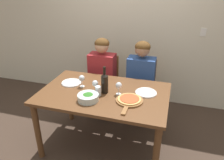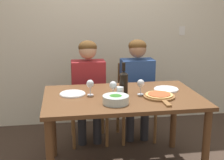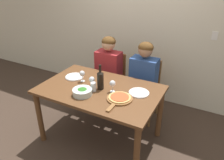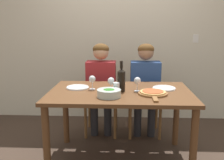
% 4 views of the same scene
% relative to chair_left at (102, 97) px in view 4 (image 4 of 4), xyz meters
% --- Properties ---
extents(ground_plane, '(40.00, 40.00, 0.00)m').
position_rel_chair_left_xyz_m(ground_plane, '(0.26, -0.80, -0.49)').
color(ground_plane, '#3D2D23').
extents(back_wall, '(10.00, 0.06, 2.70)m').
position_rel_chair_left_xyz_m(back_wall, '(0.26, 0.58, 0.86)').
color(back_wall, beige).
rests_on(back_wall, ground).
extents(dining_table, '(1.48, 0.94, 0.78)m').
position_rel_chair_left_xyz_m(dining_table, '(0.26, -0.80, 0.18)').
color(dining_table, brown).
rests_on(dining_table, ground).
extents(chair_left, '(0.42, 0.42, 0.91)m').
position_rel_chair_left_xyz_m(chair_left, '(0.00, 0.00, 0.00)').
color(chair_left, brown).
rests_on(chair_left, ground).
extents(chair_right, '(0.42, 0.42, 0.91)m').
position_rel_chair_left_xyz_m(chair_right, '(0.58, 0.00, 0.00)').
color(chair_right, brown).
rests_on(chair_right, ground).
extents(person_woman, '(0.47, 0.51, 1.22)m').
position_rel_chair_left_xyz_m(person_woman, '(0.00, -0.11, 0.24)').
color(person_woman, '#28282D').
rests_on(person_woman, ground).
extents(person_man, '(0.47, 0.51, 1.22)m').
position_rel_chair_left_xyz_m(person_man, '(0.58, -0.11, 0.24)').
color(person_man, '#28282D').
rests_on(person_man, ground).
extents(wine_bottle, '(0.08, 0.08, 0.32)m').
position_rel_chair_left_xyz_m(wine_bottle, '(0.27, -0.79, 0.41)').
color(wine_bottle, black).
rests_on(wine_bottle, dining_table).
extents(broccoli_bowl, '(0.23, 0.23, 0.08)m').
position_rel_chair_left_xyz_m(broccoli_bowl, '(0.16, -1.02, 0.33)').
color(broccoli_bowl, silver).
rests_on(broccoli_bowl, dining_table).
extents(dinner_plate_left, '(0.25, 0.25, 0.02)m').
position_rel_chair_left_xyz_m(dinner_plate_left, '(-0.20, -0.69, 0.30)').
color(dinner_plate_left, white).
rests_on(dinner_plate_left, dining_table).
extents(dinner_plate_right, '(0.25, 0.25, 0.02)m').
position_rel_chair_left_xyz_m(dinner_plate_right, '(0.73, -0.68, 0.30)').
color(dinner_plate_right, white).
rests_on(dinner_plate_right, dining_table).
extents(pizza_on_board, '(0.29, 0.43, 0.04)m').
position_rel_chair_left_xyz_m(pizza_on_board, '(0.59, -0.92, 0.30)').
color(pizza_on_board, brown).
rests_on(pizza_on_board, dining_table).
extents(wine_glass_left, '(0.07, 0.07, 0.15)m').
position_rel_chair_left_xyz_m(wine_glass_left, '(-0.04, -0.74, 0.39)').
color(wine_glass_left, silver).
rests_on(wine_glass_left, dining_table).
extents(wine_glass_right, '(0.07, 0.07, 0.15)m').
position_rel_chair_left_xyz_m(wine_glass_right, '(0.44, -0.80, 0.39)').
color(wine_glass_right, silver).
rests_on(wine_glass_right, dining_table).
extents(wine_glass_centre, '(0.07, 0.07, 0.15)m').
position_rel_chair_left_xyz_m(wine_glass_centre, '(0.17, -0.82, 0.39)').
color(wine_glass_centre, silver).
rests_on(wine_glass_centre, dining_table).
extents(water_tumbler, '(0.07, 0.07, 0.11)m').
position_rel_chair_left_xyz_m(water_tumbler, '(0.22, -0.88, 0.34)').
color(water_tumbler, silver).
rests_on(water_tumbler, dining_table).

